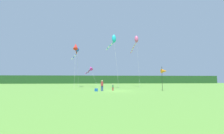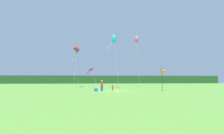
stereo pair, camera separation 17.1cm
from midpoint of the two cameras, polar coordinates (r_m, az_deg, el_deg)
name	(u,v)px [view 1 (the left image)]	position (r m, az deg, el deg)	size (l,w,h in m)	color
ground_plane	(116,91)	(23.39, 1.19, -9.10)	(120.00, 120.00, 0.00)	#5B9338
distant_treeline	(104,80)	(68.22, -3.17, -4.79)	(108.00, 3.33, 3.53)	#234C23
person_adult	(102,85)	(22.93, -4.03, -6.85)	(0.37, 0.37, 1.66)	#334C8C
person_child	(113,87)	(24.10, 0.12, -7.56)	(0.23, 0.23, 1.06)	#B23338
cooler_box	(96,90)	(22.69, -6.25, -8.66)	(0.49, 0.40, 0.43)	#1959B2
banner_flag_pole	(164,71)	(25.14, 19.01, -1.54)	(0.90, 0.70, 3.78)	black
kite_red	(76,47)	(34.46, -13.82, 7.54)	(1.24, 6.79, 9.94)	#B2B2B2
kite_magenta	(90,69)	(36.47, -8.42, -0.67)	(3.34, 8.59, 5.16)	#B2B2B2
kite_cyan	(113,40)	(31.28, 0.38, 10.38)	(2.15, 6.25, 11.02)	#B2B2B2
kite_rainbow	(136,41)	(36.81, 8.98, 9.88)	(0.91, 9.40, 12.18)	#B2B2B2
kite_blue	(77,51)	(38.16, -13.43, 6.04)	(3.04, 7.70, 9.67)	#B2B2B2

